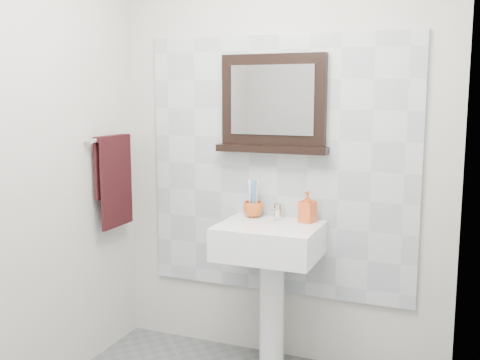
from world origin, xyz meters
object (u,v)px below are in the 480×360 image
at_px(toothbrush_cup, 253,209).
at_px(soap_dispenser, 307,207).
at_px(framed_mirror, 273,106).
at_px(pedestal_sink, 270,256).
at_px(hand_towel, 114,174).

distance_m(toothbrush_cup, soap_dispenser, 0.33).
distance_m(soap_dispenser, framed_mirror, 0.60).
height_order(pedestal_sink, framed_mirror, framed_mirror).
height_order(pedestal_sink, toothbrush_cup, pedestal_sink).
distance_m(pedestal_sink, hand_towel, 1.06).
bearing_deg(hand_towel, framed_mirror, 15.07).
bearing_deg(framed_mirror, hand_towel, -164.93).
bearing_deg(hand_towel, soap_dispenser, 9.18).
xyz_separation_m(soap_dispenser, framed_mirror, (-0.23, 0.06, 0.55)).
distance_m(toothbrush_cup, framed_mirror, 0.61).
bearing_deg(toothbrush_cup, soap_dispenser, -2.11).
distance_m(toothbrush_cup, hand_towel, 0.86).
xyz_separation_m(soap_dispenser, hand_towel, (-1.15, -0.19, 0.15)).
bearing_deg(soap_dispenser, pedestal_sink, -128.54).
bearing_deg(pedestal_sink, toothbrush_cup, 137.87).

